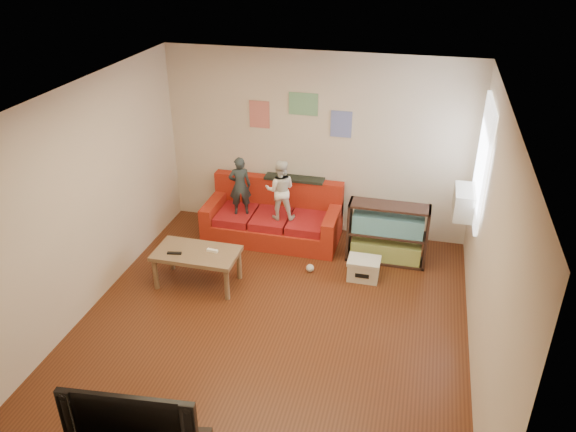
% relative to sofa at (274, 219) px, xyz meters
% --- Properties ---
extents(room_shell, '(4.52, 5.02, 2.72)m').
position_rel_sofa_xyz_m(room_shell, '(0.54, -2.07, 1.06)').
color(room_shell, '#572914').
rests_on(room_shell, ground).
extents(sofa, '(1.98, 0.91, 0.87)m').
position_rel_sofa_xyz_m(sofa, '(0.00, 0.00, 0.00)').
color(sofa, '#AA2614').
rests_on(sofa, ground).
extents(child_a, '(0.38, 0.31, 0.88)m').
position_rel_sofa_xyz_m(child_a, '(-0.45, -0.17, 0.56)').
color(child_a, '#262F33').
rests_on(child_a, sofa).
extents(child_b, '(0.49, 0.41, 0.89)m').
position_rel_sofa_xyz_m(child_b, '(0.15, -0.17, 0.57)').
color(child_b, white).
rests_on(child_b, sofa).
extents(coffee_table, '(1.08, 0.59, 0.48)m').
position_rel_sofa_xyz_m(coffee_table, '(-0.63, -1.46, 0.12)').
color(coffee_table, '#806346').
rests_on(coffee_table, ground).
extents(remote, '(0.19, 0.08, 0.02)m').
position_rel_sofa_xyz_m(remote, '(-0.88, -1.58, 0.20)').
color(remote, black).
rests_on(remote, coffee_table).
extents(game_controller, '(0.15, 0.06, 0.03)m').
position_rel_sofa_xyz_m(game_controller, '(-0.43, -1.41, 0.21)').
color(game_controller, white).
rests_on(game_controller, coffee_table).
extents(bookshelf, '(1.09, 0.33, 0.87)m').
position_rel_sofa_xyz_m(bookshelf, '(1.70, -0.29, 0.10)').
color(bookshelf, '#311E18').
rests_on(bookshelf, ground).
extents(window, '(0.04, 1.08, 1.48)m').
position_rel_sofa_xyz_m(window, '(2.76, -0.42, 1.35)').
color(window, white).
rests_on(window, room_shell).
extents(ac_unit, '(0.28, 0.55, 0.35)m').
position_rel_sofa_xyz_m(ac_unit, '(2.64, -0.42, 0.79)').
color(ac_unit, '#B7B2A3').
rests_on(ac_unit, window).
extents(artwork_left, '(0.30, 0.01, 0.40)m').
position_rel_sofa_xyz_m(artwork_left, '(-0.31, 0.42, 1.46)').
color(artwork_left, '#D87266').
rests_on(artwork_left, room_shell).
extents(artwork_center, '(0.42, 0.01, 0.32)m').
position_rel_sofa_xyz_m(artwork_center, '(0.34, 0.42, 1.66)').
color(artwork_center, '#72B27F').
rests_on(artwork_center, room_shell).
extents(artwork_right, '(0.30, 0.01, 0.38)m').
position_rel_sofa_xyz_m(artwork_right, '(0.89, 0.42, 1.41)').
color(artwork_right, '#727FCC').
rests_on(artwork_right, room_shell).
extents(file_box, '(0.42, 0.32, 0.29)m').
position_rel_sofa_xyz_m(file_box, '(1.46, -0.81, -0.14)').
color(file_box, silver).
rests_on(file_box, ground).
extents(television, '(1.11, 0.26, 0.64)m').
position_rel_sofa_xyz_m(television, '(0.04, -4.32, 0.45)').
color(television, black).
rests_on(television, tv_stand).
extents(tissue, '(0.14, 0.14, 0.11)m').
position_rel_sofa_xyz_m(tissue, '(0.74, -0.83, -0.24)').
color(tissue, silver).
rests_on(tissue, ground).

